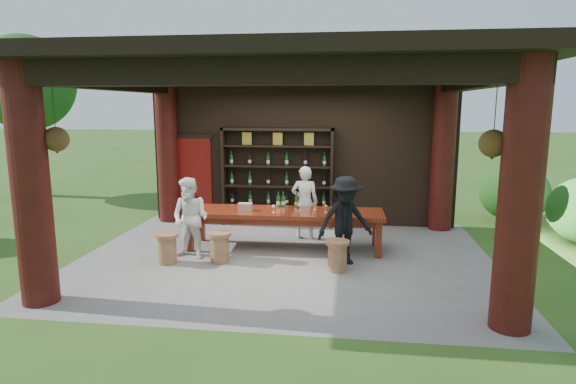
# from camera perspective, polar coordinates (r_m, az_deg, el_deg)

# --- Properties ---
(ground) EXTENTS (90.00, 90.00, 0.00)m
(ground) POSITION_cam_1_polar(r_m,az_deg,el_deg) (8.82, -0.34, -7.83)
(ground) COLOR #2D5119
(ground) RESTS_ON ground
(pavilion) EXTENTS (7.50, 6.00, 3.60)m
(pavilion) POSITION_cam_1_polar(r_m,az_deg,el_deg) (8.83, -0.06, 6.30)
(pavilion) COLOR slate
(pavilion) RESTS_ON ground
(wine_shelf) EXTENTS (2.54, 0.39, 2.24)m
(wine_shelf) POSITION_cam_1_polar(r_m,az_deg,el_deg) (11.01, -1.25, 1.80)
(wine_shelf) COLOR black
(wine_shelf) RESTS_ON ground
(tasting_table) EXTENTS (3.78, 1.03, 0.75)m
(tasting_table) POSITION_cam_1_polar(r_m,az_deg,el_deg) (9.24, -0.42, -2.90)
(tasting_table) COLOR #5F230D
(tasting_table) RESTS_ON ground
(stool_near_left) EXTENTS (0.41, 0.41, 0.54)m
(stool_near_left) POSITION_cam_1_polar(r_m,az_deg,el_deg) (8.61, -8.11, -6.39)
(stool_near_left) COLOR brown
(stool_near_left) RESTS_ON ground
(stool_near_right) EXTENTS (0.40, 0.40, 0.53)m
(stool_near_right) POSITION_cam_1_polar(r_m,az_deg,el_deg) (8.12, 5.87, -7.43)
(stool_near_right) COLOR brown
(stool_near_right) RESTS_ON ground
(stool_far_left) EXTENTS (0.41, 0.41, 0.54)m
(stool_far_left) POSITION_cam_1_polar(r_m,az_deg,el_deg) (8.73, -14.14, -6.40)
(stool_far_left) COLOR brown
(stool_far_left) RESTS_ON ground
(host) EXTENTS (0.56, 0.37, 1.52)m
(host) POSITION_cam_1_polar(r_m,az_deg,el_deg) (9.92, 2.00, -1.26)
(host) COLOR white
(host) RESTS_ON ground
(guest_woman) EXTENTS (0.82, 0.70, 1.47)m
(guest_woman) POSITION_cam_1_polar(r_m,az_deg,el_deg) (8.83, -11.48, -3.06)
(guest_woman) COLOR white
(guest_woman) RESTS_ON ground
(guest_man) EXTENTS (1.15, 0.94, 1.55)m
(guest_man) POSITION_cam_1_polar(r_m,az_deg,el_deg) (8.36, 6.77, -3.40)
(guest_man) COLOR black
(guest_man) RESTS_ON ground
(table_bottles) EXTENTS (0.45, 0.11, 0.31)m
(table_bottles) POSITION_cam_1_polar(r_m,az_deg,el_deg) (9.49, -0.23, -0.89)
(table_bottles) COLOR #194C1E
(table_bottles) RESTS_ON tasting_table
(table_glasses) EXTENTS (1.32, 0.41, 0.15)m
(table_glasses) POSITION_cam_1_polar(r_m,az_deg,el_deg) (9.15, 2.93, -1.83)
(table_glasses) COLOR silver
(table_glasses) RESTS_ON tasting_table
(napkin_basket) EXTENTS (0.26, 0.18, 0.14)m
(napkin_basket) POSITION_cam_1_polar(r_m,az_deg,el_deg) (9.25, -5.10, -1.77)
(napkin_basket) COLOR #BF6672
(napkin_basket) RESTS_ON tasting_table
(shrubs) EXTENTS (14.62, 8.73, 1.36)m
(shrubs) POSITION_cam_1_polar(r_m,az_deg,el_deg) (8.90, 14.09, -4.27)
(shrubs) COLOR #194C14
(shrubs) RESTS_ON ground
(trees) EXTENTS (21.24, 10.61, 4.80)m
(trees) POSITION_cam_1_polar(r_m,az_deg,el_deg) (10.40, 21.49, 13.02)
(trees) COLOR #3F2819
(trees) RESTS_ON ground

